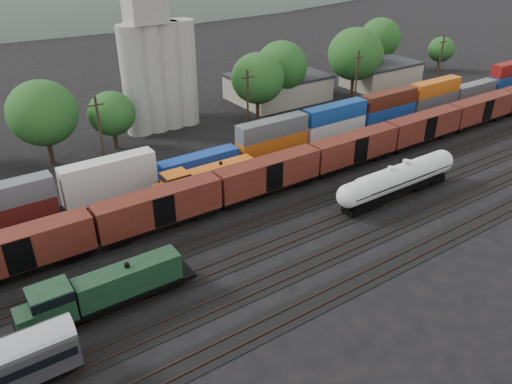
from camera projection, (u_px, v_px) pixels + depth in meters
ground at (266, 220)px, 60.82m from camera, size 600.00×600.00×0.00m
tracks at (266, 220)px, 60.79m from camera, size 180.00×33.20×0.20m
green_locomotive at (99, 292)px, 44.99m from camera, size 16.47×2.91×4.36m
tank_car_a at (389, 182)px, 63.80m from camera, size 17.31×3.10×4.54m
tank_car_b at (404, 176)px, 65.15m from camera, size 18.11×3.24×4.75m
orange_locomotive at (203, 179)px, 65.52m from camera, size 15.88×2.65×3.97m
boxcar_string at (268, 174)px, 64.92m from camera, size 169.00×2.90×4.20m
container_wall at (240, 147)px, 73.31m from camera, size 178.40×2.60×5.80m
grain_silo at (158, 64)px, 83.35m from camera, size 13.40×5.00×29.00m
industrial_sheds at (181, 112)px, 88.57m from camera, size 119.38×17.26×5.10m
tree_band at (104, 95)px, 79.27m from camera, size 165.14×23.15×14.47m
utility_poles at (180, 120)px, 73.90m from camera, size 122.20×0.36×12.00m
distant_hills at (25, 35)px, 271.62m from camera, size 860.00×286.00×130.00m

